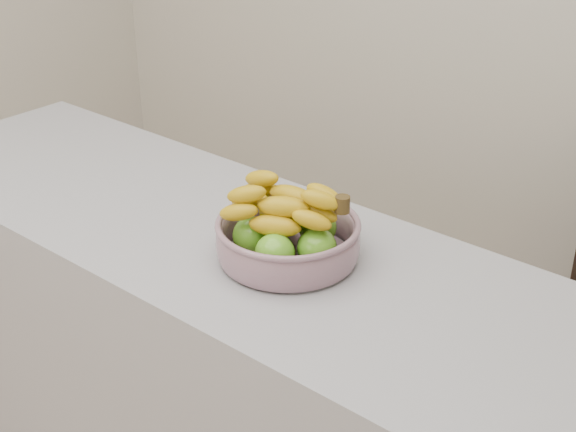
# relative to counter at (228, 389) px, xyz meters

# --- Properties ---
(counter) EXTENTS (2.00, 0.60, 0.90)m
(counter) POSITION_rel_counter_xyz_m (0.00, 0.00, 0.00)
(counter) COLOR #9F9EA6
(counter) RESTS_ON ground
(fruit_bowl) EXTENTS (0.30, 0.30, 0.16)m
(fruit_bowl) POSITION_rel_counter_xyz_m (0.19, -0.00, 0.51)
(fruit_bowl) COLOR #8891A3
(fruit_bowl) RESTS_ON counter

